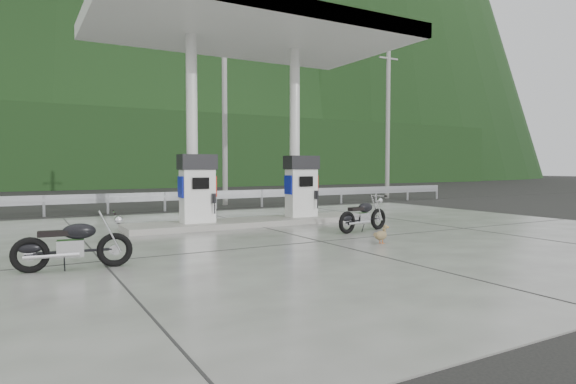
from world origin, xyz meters
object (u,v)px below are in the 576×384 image
gas_pump_right (301,186)px  duck (381,236)px  gas_pump_left (197,189)px  motorcycle_left (73,245)px  motorcycle_right (363,216)px

gas_pump_right → duck: 4.49m
gas_pump_left → motorcycle_left: gas_pump_left is taller
gas_pump_right → motorcycle_left: bearing=-148.9°
motorcycle_left → motorcycle_right: (6.82, 1.34, -0.00)m
motorcycle_left → gas_pump_right: bearing=37.7°
gas_pump_left → motorcycle_left: bearing=-130.4°
motorcycle_right → duck: bearing=-129.3°
gas_pump_right → duck: bearing=-98.4°
motorcycle_right → duck: (-0.88, -1.72, -0.23)m
gas_pump_left → motorcycle_right: bearing=-37.5°
gas_pump_right → motorcycle_left: size_ratio=1.08×
motorcycle_right → duck: motorcycle_right is taller
duck → gas_pump_left: bearing=102.3°
gas_pump_right → duck: gas_pump_right is taller
gas_pump_left → motorcycle_left: (-3.38, -3.97, -0.66)m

